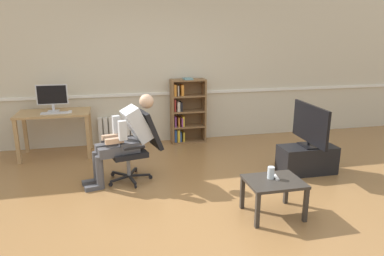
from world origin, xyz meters
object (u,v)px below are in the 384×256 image
(person_seated, at_px, (126,136))
(tv_screen, at_px, (310,125))
(computer_desk, at_px, (54,119))
(radiator, at_px, (122,131))
(keyboard, at_px, (55,113))
(computer_mouse, at_px, (70,112))
(office_chair, at_px, (138,143))
(tv_stand, at_px, (307,159))
(coffee_table, at_px, (274,186))
(bookshelf, at_px, (185,112))
(imac_monitor, at_px, (52,96))
(drinking_glass, at_px, (271,173))
(spare_remote, at_px, (276,177))

(person_seated, xyz_separation_m, tv_screen, (2.61, -0.30, 0.09))
(computer_desk, height_order, radiator, computer_desk)
(keyboard, bearing_deg, computer_mouse, 4.94)
(computer_mouse, xyz_separation_m, office_chair, (1.00, -1.18, -0.25))
(office_chair, xyz_separation_m, tv_screen, (2.45, -0.34, 0.21))
(tv_stand, relative_size, coffee_table, 1.33)
(office_chair, bearing_deg, tv_stand, 68.89)
(computer_mouse, bearing_deg, office_chair, -49.69)
(office_chair, xyz_separation_m, person_seated, (-0.17, -0.04, 0.12))
(bookshelf, relative_size, tv_screen, 1.29)
(tv_stand, bearing_deg, imac_monitor, 155.31)
(tv_screen, bearing_deg, bookshelf, 39.04)
(radiator, xyz_separation_m, drinking_glass, (1.55, -3.01, 0.23))
(computer_mouse, distance_m, person_seated, 1.48)
(coffee_table, bearing_deg, tv_stand, 44.95)
(person_seated, distance_m, drinking_glass, 2.02)
(computer_mouse, bearing_deg, keyboard, -175.06)
(imac_monitor, distance_m, radiator, 1.38)
(person_seated, bearing_deg, computer_desk, -153.61)
(office_chair, height_order, tv_stand, office_chair)
(computer_desk, distance_m, spare_remote, 3.79)
(tv_stand, relative_size, spare_remote, 5.52)
(imac_monitor, xyz_separation_m, tv_screen, (3.73, -1.71, -0.28))
(tv_stand, bearing_deg, person_seated, 173.48)
(keyboard, height_order, tv_stand, keyboard)
(computer_desk, relative_size, bookshelf, 0.94)
(imac_monitor, relative_size, tv_screen, 0.53)
(radiator, xyz_separation_m, spare_remote, (1.62, -3.02, 0.17))
(tv_stand, height_order, tv_screen, tv_screen)
(radiator, distance_m, spare_remote, 3.43)
(keyboard, xyz_separation_m, radiator, (1.06, 0.53, -0.50))
(keyboard, bearing_deg, computer_desk, 107.13)
(keyboard, xyz_separation_m, tv_stand, (3.67, -1.50, -0.56))
(computer_desk, relative_size, office_chair, 1.18)
(imac_monitor, relative_size, office_chair, 0.51)
(computer_desk, distance_m, coffee_table, 3.79)
(coffee_table, bearing_deg, radiator, 117.05)
(computer_mouse, height_order, coffee_table, computer_mouse)
(bookshelf, height_order, person_seated, bookshelf)
(imac_monitor, xyz_separation_m, drinking_glass, (2.66, -2.70, -0.52))
(tv_screen, bearing_deg, computer_mouse, 68.69)
(drinking_glass, bearing_deg, bookshelf, 97.16)
(imac_monitor, height_order, tv_stand, imac_monitor)
(office_chair, relative_size, drinking_glass, 7.16)
(tv_stand, bearing_deg, keyboard, 157.86)
(tv_stand, xyz_separation_m, tv_screen, (0.00, -0.00, 0.53))
(bookshelf, distance_m, person_seated, 2.01)
(computer_mouse, relative_size, office_chair, 0.10)
(radiator, distance_m, tv_stand, 3.31)
(coffee_table, relative_size, drinking_glass, 4.55)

